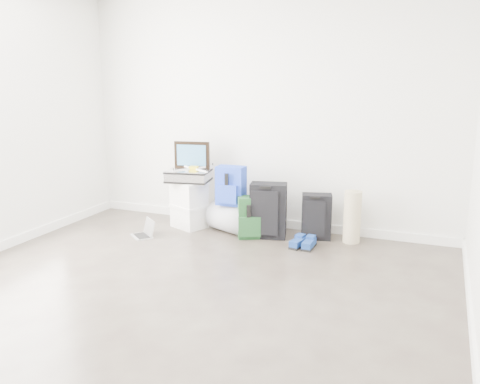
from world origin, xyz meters
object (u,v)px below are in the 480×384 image
at_px(duffel_bag, 232,218).
at_px(carry_on, 316,217).
at_px(large_suitcase, 268,211).
at_px(boxes_stack, 189,204).
at_px(briefcase, 188,176).
at_px(laptop, 145,232).

xyz_separation_m(duffel_bag, carry_on, (0.96, 0.13, 0.09)).
xyz_separation_m(large_suitcase, carry_on, (0.52, 0.14, -0.05)).
height_order(boxes_stack, duffel_bag, boxes_stack).
relative_size(boxes_stack, large_suitcase, 0.90).
distance_m(briefcase, laptop, 0.83).
bearing_deg(large_suitcase, carry_on, 2.87).
distance_m(boxes_stack, laptop, 0.64).
height_order(duffel_bag, large_suitcase, large_suitcase).
height_order(briefcase, duffel_bag, briefcase).
relative_size(briefcase, duffel_bag, 0.89).
height_order(briefcase, carry_on, briefcase).
bearing_deg(briefcase, large_suitcase, -10.96).
height_order(carry_on, laptop, carry_on).
bearing_deg(large_suitcase, briefcase, 166.05).
relative_size(large_suitcase, carry_on, 1.21).
bearing_deg(briefcase, carry_on, -5.12).
relative_size(duffel_bag, large_suitcase, 0.88).
relative_size(boxes_stack, briefcase, 1.15).
bearing_deg(briefcase, boxes_stack, 0.00).
distance_m(carry_on, laptop, 1.94).
height_order(boxes_stack, carry_on, boxes_stack).
distance_m(boxes_stack, large_suitcase, 1.00).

